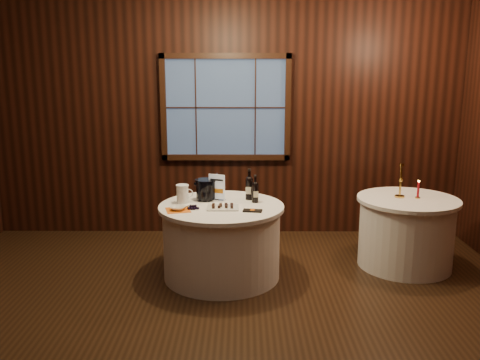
{
  "coord_description": "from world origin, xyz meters",
  "views": [
    {
      "loc": [
        0.22,
        -4.0,
        2.13
      ],
      "look_at": [
        0.19,
        0.9,
        1.05
      ],
      "focal_mm": 38.0,
      "sensor_mm": 36.0,
      "label": 1
    }
  ],
  "objects_px": {
    "side_table": "(406,232)",
    "port_bottle_left": "(249,186)",
    "port_bottle_right": "(255,191)",
    "brass_candlestick": "(400,185)",
    "sign_stand": "(217,192)",
    "glass_pitcher": "(183,194)",
    "chocolate_plate": "(223,207)",
    "main_table": "(222,241)",
    "ice_bucket": "(206,189)",
    "chocolate_box": "(253,211)",
    "red_candle": "(418,191)",
    "cracker_bowl": "(178,208)",
    "grape_bunch": "(193,207)"
  },
  "relations": [
    {
      "from": "main_table",
      "to": "sign_stand",
      "type": "distance_m",
      "value": 0.51
    },
    {
      "from": "side_table",
      "to": "port_bottle_left",
      "type": "bearing_deg",
      "value": -177.57
    },
    {
      "from": "port_bottle_right",
      "to": "chocolate_box",
      "type": "relative_size",
      "value": 1.57
    },
    {
      "from": "chocolate_plate",
      "to": "red_candle",
      "type": "xyz_separation_m",
      "value": [
        2.07,
        0.42,
        0.06
      ]
    },
    {
      "from": "ice_bucket",
      "to": "red_candle",
      "type": "xyz_separation_m",
      "value": [
        2.27,
        0.09,
        -0.04
      ]
    },
    {
      "from": "chocolate_box",
      "to": "ice_bucket",
      "type": "bearing_deg",
      "value": 147.14
    },
    {
      "from": "port_bottle_right",
      "to": "ice_bucket",
      "type": "bearing_deg",
      "value": 159.36
    },
    {
      "from": "glass_pitcher",
      "to": "side_table",
      "type": "bearing_deg",
      "value": -5.7
    },
    {
      "from": "port_bottle_left",
      "to": "grape_bunch",
      "type": "height_order",
      "value": "port_bottle_left"
    },
    {
      "from": "side_table",
      "to": "grape_bunch",
      "type": "distance_m",
      "value": 2.36
    },
    {
      "from": "red_candle",
      "to": "chocolate_plate",
      "type": "bearing_deg",
      "value": -168.43
    },
    {
      "from": "ice_bucket",
      "to": "red_candle",
      "type": "relative_size",
      "value": 1.12
    },
    {
      "from": "ice_bucket",
      "to": "chocolate_box",
      "type": "distance_m",
      "value": 0.66
    },
    {
      "from": "side_table",
      "to": "port_bottle_left",
      "type": "relative_size",
      "value": 3.26
    },
    {
      "from": "main_table",
      "to": "sign_stand",
      "type": "relative_size",
      "value": 4.32
    },
    {
      "from": "port_bottle_left",
      "to": "glass_pitcher",
      "type": "xyz_separation_m",
      "value": [
        -0.69,
        -0.15,
        -0.05
      ]
    },
    {
      "from": "main_table",
      "to": "glass_pitcher",
      "type": "relative_size",
      "value": 6.63
    },
    {
      "from": "chocolate_plate",
      "to": "chocolate_box",
      "type": "relative_size",
      "value": 1.72
    },
    {
      "from": "cracker_bowl",
      "to": "port_bottle_right",
      "type": "bearing_deg",
      "value": 22.14
    },
    {
      "from": "port_bottle_left",
      "to": "chocolate_plate",
      "type": "distance_m",
      "value": 0.47
    },
    {
      "from": "chocolate_box",
      "to": "brass_candlestick",
      "type": "bearing_deg",
      "value": 28.42
    },
    {
      "from": "port_bottle_left",
      "to": "port_bottle_right",
      "type": "distance_m",
      "value": 0.13
    },
    {
      "from": "cracker_bowl",
      "to": "red_candle",
      "type": "relative_size",
      "value": 0.72
    },
    {
      "from": "chocolate_plate",
      "to": "brass_candlestick",
      "type": "distance_m",
      "value": 1.96
    },
    {
      "from": "port_bottle_left",
      "to": "brass_candlestick",
      "type": "xyz_separation_m",
      "value": [
        1.63,
        0.11,
        -0.01
      ]
    },
    {
      "from": "side_table",
      "to": "port_bottle_right",
      "type": "xyz_separation_m",
      "value": [
        -1.65,
        -0.18,
        0.51
      ]
    },
    {
      "from": "port_bottle_left",
      "to": "chocolate_box",
      "type": "relative_size",
      "value": 1.8
    },
    {
      "from": "sign_stand",
      "to": "brass_candlestick",
      "type": "bearing_deg",
      "value": 27.47
    },
    {
      "from": "port_bottle_right",
      "to": "brass_candlestick",
      "type": "height_order",
      "value": "brass_candlestick"
    },
    {
      "from": "port_bottle_left",
      "to": "chocolate_plate",
      "type": "height_order",
      "value": "port_bottle_left"
    },
    {
      "from": "port_bottle_left",
      "to": "sign_stand",
      "type": "bearing_deg",
      "value": -153.98
    },
    {
      "from": "brass_candlestick",
      "to": "red_candle",
      "type": "xyz_separation_m",
      "value": [
        0.18,
        -0.05,
        -0.05
      ]
    },
    {
      "from": "main_table",
      "to": "ice_bucket",
      "type": "height_order",
      "value": "ice_bucket"
    },
    {
      "from": "side_table",
      "to": "port_bottle_right",
      "type": "distance_m",
      "value": 1.74
    },
    {
      "from": "brass_candlestick",
      "to": "port_bottle_left",
      "type": "bearing_deg",
      "value": -176.26
    },
    {
      "from": "sign_stand",
      "to": "glass_pitcher",
      "type": "distance_m",
      "value": 0.36
    },
    {
      "from": "brass_candlestick",
      "to": "sign_stand",
      "type": "bearing_deg",
      "value": -175.08
    },
    {
      "from": "side_table",
      "to": "chocolate_plate",
      "type": "bearing_deg",
      "value": -167.52
    },
    {
      "from": "sign_stand",
      "to": "port_bottle_left",
      "type": "relative_size",
      "value": 0.89
    },
    {
      "from": "port_bottle_left",
      "to": "brass_candlestick",
      "type": "height_order",
      "value": "brass_candlestick"
    },
    {
      "from": "chocolate_plate",
      "to": "grape_bunch",
      "type": "height_order",
      "value": "chocolate_plate"
    },
    {
      "from": "grape_bunch",
      "to": "chocolate_plate",
      "type": "bearing_deg",
      "value": 5.02
    },
    {
      "from": "main_table",
      "to": "ice_bucket",
      "type": "relative_size",
      "value": 5.7
    },
    {
      "from": "brass_candlestick",
      "to": "red_candle",
      "type": "bearing_deg",
      "value": -14.8
    },
    {
      "from": "grape_bunch",
      "to": "brass_candlestick",
      "type": "height_order",
      "value": "brass_candlestick"
    },
    {
      "from": "sign_stand",
      "to": "cracker_bowl",
      "type": "bearing_deg",
      "value": -113.2
    },
    {
      "from": "main_table",
      "to": "side_table",
      "type": "relative_size",
      "value": 1.19
    },
    {
      "from": "brass_candlestick",
      "to": "red_candle",
      "type": "height_order",
      "value": "brass_candlestick"
    },
    {
      "from": "red_candle",
      "to": "side_table",
      "type": "bearing_deg",
      "value": 171.92
    },
    {
      "from": "sign_stand",
      "to": "chocolate_plate",
      "type": "distance_m",
      "value": 0.32
    }
  ]
}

